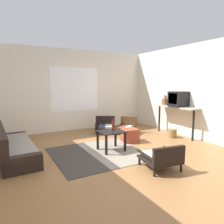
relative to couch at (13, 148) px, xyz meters
The scene contains 15 objects.
ground_plane 2.37m from the couch, 27.29° to the right, with size 7.80×7.80×0.00m, color olive.
far_wall_with_window 3.10m from the couch, 43.40° to the left, with size 5.60×0.13×2.70m.
side_wall_right 4.95m from the couch, ahead, with size 0.12×6.60×2.70m, color silver.
area_rug 1.87m from the couch, 21.51° to the right, with size 2.03×1.90×0.01m.
couch is the anchor object (origin of this frame).
coffee_table 2.17m from the couch, 17.23° to the right, with size 0.57×0.52×0.47m.
armchair_by_window 2.94m from the couch, 20.18° to the left, with size 0.81×0.77×0.52m.
armchair_striped_foreground 3.12m from the couch, 40.84° to the right, with size 0.73×0.73×0.50m.
armchair_corner 3.37m from the couch, 10.18° to the left, with size 0.78×0.77×0.52m.
ottoman_orange 2.89m from the couch, ahead, with size 0.41×0.41×0.36m, color #993D28.
console_shelf 4.51m from the couch, ahead, with size 0.42×1.48×0.91m.
crt_television 4.57m from the couch, ahead, with size 0.49×0.43×0.44m.
clay_vase 4.53m from the couch, ahead, with size 0.23×0.23×0.30m.
glass_bottle 2.28m from the couch, 13.05° to the right, with size 0.07×0.07×0.27m.
wicker_basket 4.25m from the couch, ahead, with size 0.27×0.27×0.25m, color olive.
Camera 1 is at (-2.30, -3.67, 1.60)m, focal length 32.89 mm.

